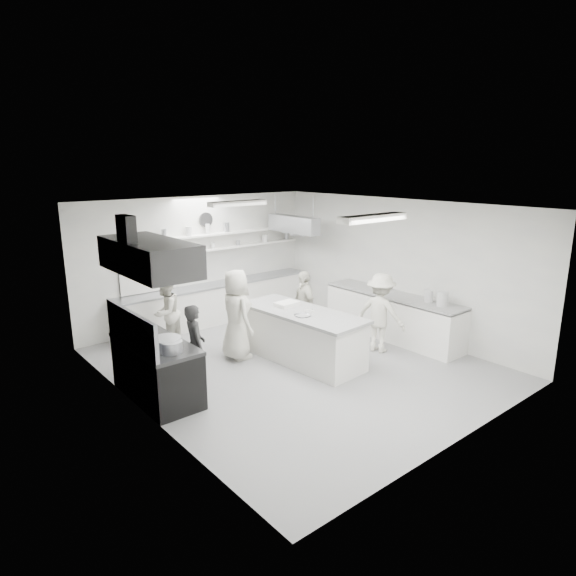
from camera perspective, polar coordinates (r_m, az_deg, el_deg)
floor at (r=9.59m, az=0.74°, el=-8.81°), size 6.00×7.00×0.02m
ceiling at (r=8.85m, az=0.80°, el=9.48°), size 6.00×7.00×0.02m
wall_back at (r=11.92m, az=-10.22°, el=3.16°), size 6.00×0.04×3.00m
wall_front at (r=6.94m, az=19.95°, el=-5.53°), size 6.00×0.04×3.00m
wall_left at (r=7.58m, az=-16.80°, el=-3.60°), size 0.04×7.00×3.00m
wall_right at (r=11.23m, az=12.51°, el=2.37°), size 0.04×7.00×3.00m
stove at (r=8.44m, az=-14.85°, el=-9.25°), size 0.80×1.80×0.90m
exhaust_hood at (r=7.89m, az=-15.72°, el=3.53°), size 0.85×2.00×0.50m
back_counter at (r=12.06m, az=-8.06°, el=-1.71°), size 5.00×0.60×0.92m
shelf_lower at (r=12.12m, az=-7.09°, el=4.66°), size 4.20×0.26×0.04m
shelf_upper at (r=12.07m, az=-7.14°, el=6.30°), size 4.20×0.26×0.04m
pass_through_window at (r=11.35m, az=-15.87°, el=2.02°), size 1.30×0.04×1.00m
wall_clock at (r=11.84m, az=-9.48°, el=7.77°), size 0.32×0.05×0.32m
right_counter at (r=11.10m, az=11.92°, el=-3.23°), size 0.74×3.30×0.94m
pot_rack at (r=12.03m, az=0.62°, el=7.34°), size 0.30×1.60×0.40m
light_fixture_front at (r=7.59m, az=9.74°, el=7.95°), size 1.30×0.25×0.10m
light_fixture_rear at (r=10.29m, az=-5.81°, el=9.68°), size 1.30×0.25×0.10m
prep_island at (r=9.64m, az=1.55°, el=-5.63°), size 1.14×2.61×0.94m
stove_pot at (r=7.87m, az=-13.80°, el=-6.40°), size 0.46×0.46×0.23m
cook_stove at (r=8.59m, az=-10.65°, el=-6.59°), size 0.47×0.60×1.45m
cook_back at (r=10.47m, az=-13.88°, el=-2.77°), size 0.93×0.89×1.51m
cook_island_left at (r=9.65m, az=-5.97°, el=-3.06°), size 0.64×0.92×1.77m
cook_island_right at (r=10.69m, az=1.85°, el=-1.99°), size 0.61×0.96×1.52m
cook_right at (r=10.14m, az=10.59°, el=-2.83°), size 0.84×1.16×1.62m
bowl_island_a at (r=9.19m, az=1.69°, el=-3.31°), size 0.33×0.33×0.07m
bowl_island_b at (r=9.49m, az=2.49°, el=-2.78°), size 0.20×0.20×0.06m
bowl_right at (r=10.67m, az=16.13°, el=-1.41°), size 0.30×0.30×0.06m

